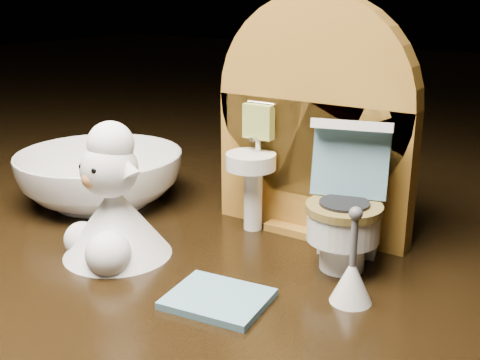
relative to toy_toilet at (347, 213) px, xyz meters
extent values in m
cube|color=black|center=(-0.04, -0.03, -0.08)|extent=(2.50, 2.50, 0.10)
cube|color=#A47026|center=(-0.04, 0.03, 0.01)|extent=(0.13, 0.02, 0.09)
cylinder|color=#A47026|center=(-0.04, 0.03, 0.06)|extent=(0.13, 0.02, 0.13)
cube|color=#A47026|center=(-0.04, 0.03, -0.03)|extent=(0.05, 0.04, 0.01)
cylinder|color=white|center=(-0.07, 0.01, -0.01)|extent=(0.01, 0.01, 0.04)
cylinder|color=white|center=(-0.07, 0.01, 0.02)|extent=(0.03, 0.03, 0.01)
cylinder|color=silver|center=(-0.07, 0.02, 0.03)|extent=(0.00, 0.00, 0.01)
cube|color=#9AA84C|center=(-0.07, 0.02, 0.04)|extent=(0.02, 0.01, 0.02)
cube|color=#A47026|center=(0.00, 0.02, 0.02)|extent=(0.02, 0.01, 0.02)
cylinder|color=beige|center=(0.00, 0.02, 0.02)|extent=(0.02, 0.02, 0.02)
cylinder|color=white|center=(0.00, -0.01, -0.02)|extent=(0.03, 0.03, 0.02)
cylinder|color=white|center=(0.00, -0.01, 0.00)|extent=(0.04, 0.04, 0.02)
cylinder|color=brown|center=(0.00, -0.01, 0.01)|extent=(0.04, 0.04, 0.00)
cube|color=white|center=(0.00, 0.01, -0.01)|extent=(0.04, 0.02, 0.05)
cube|color=#5E8EA2|center=(0.00, 0.01, 0.03)|extent=(0.04, 0.03, 0.04)
cube|color=white|center=(0.00, 0.00, 0.05)|extent=(0.05, 0.02, 0.01)
cylinder|color=#ACC23B|center=(0.01, 0.02, 0.03)|extent=(0.01, 0.01, 0.01)
cube|color=#5E8EA2|center=(-0.03, -0.08, -0.03)|extent=(0.05, 0.05, 0.00)
cone|color=white|center=(0.02, -0.04, -0.02)|extent=(0.02, 0.02, 0.02)
cylinder|color=#59595B|center=(0.02, -0.04, 0.00)|extent=(0.00, 0.00, 0.03)
sphere|color=#59595B|center=(0.02, -0.04, 0.02)|extent=(0.01, 0.01, 0.01)
cone|color=white|center=(-0.12, -0.06, -0.01)|extent=(0.06, 0.06, 0.04)
sphere|color=white|center=(-0.11, -0.08, -0.02)|extent=(0.03, 0.03, 0.03)
sphere|color=white|center=(-0.14, -0.07, -0.02)|extent=(0.02, 0.02, 0.02)
sphere|color=white|center=(-0.12, -0.06, 0.02)|extent=(0.03, 0.03, 0.03)
sphere|color=#C7844D|center=(-0.12, -0.08, 0.02)|extent=(0.01, 0.01, 0.01)
sphere|color=white|center=(-0.12, -0.06, 0.04)|extent=(0.03, 0.03, 0.03)
cone|color=white|center=(-0.13, -0.06, 0.03)|extent=(0.02, 0.01, 0.02)
cone|color=white|center=(-0.10, -0.07, 0.03)|extent=(0.02, 0.01, 0.02)
sphere|color=black|center=(-0.13, -0.08, 0.03)|extent=(0.00, 0.00, 0.00)
sphere|color=black|center=(-0.12, -0.08, 0.03)|extent=(0.00, 0.00, 0.00)
imported|color=white|center=(-0.19, 0.00, -0.01)|extent=(0.14, 0.14, 0.04)
camera|label=1|loc=(0.12, -0.30, 0.12)|focal=45.00mm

